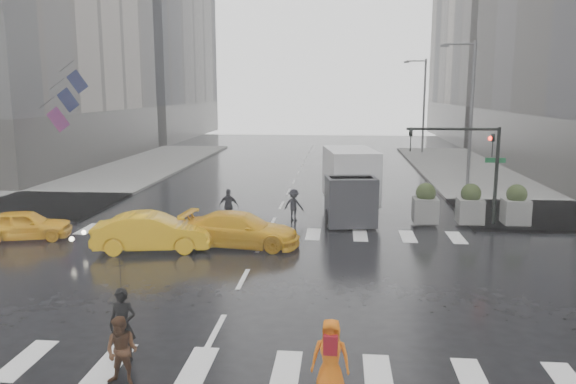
# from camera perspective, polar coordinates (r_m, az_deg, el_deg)

# --- Properties ---
(ground) EXTENTS (120.00, 120.00, 0.00)m
(ground) POSITION_cam_1_polar(r_m,az_deg,el_deg) (18.62, -4.59, -8.80)
(ground) COLOR black
(ground) RESTS_ON ground
(building_ne_far) EXTENTS (26.05, 26.05, 36.00)m
(building_ne_far) POSITION_cam_1_polar(r_m,az_deg,el_deg) (78.42, 25.78, 16.79)
(building_ne_far) COLOR #A49B8F
(building_ne_far) RESTS_ON ground
(road_markings) EXTENTS (18.00, 48.00, 0.01)m
(road_markings) POSITION_cam_1_polar(r_m,az_deg,el_deg) (18.62, -4.59, -8.78)
(road_markings) COLOR silver
(road_markings) RESTS_ON ground
(traffic_signal_pole) EXTENTS (4.45, 0.42, 4.50)m
(traffic_signal_pole) POSITION_cam_1_polar(r_m,az_deg,el_deg) (26.16, 18.41, 3.49)
(traffic_signal_pole) COLOR black
(traffic_signal_pole) RESTS_ON ground
(street_lamp_near) EXTENTS (2.15, 0.22, 9.00)m
(street_lamp_near) POSITION_cam_1_polar(r_m,az_deg,el_deg) (36.18, 17.94, 8.02)
(street_lamp_near) COLOR #59595B
(street_lamp_near) RESTS_ON ground
(street_lamp_far) EXTENTS (2.15, 0.22, 9.00)m
(street_lamp_far) POSITION_cam_1_polar(r_m,az_deg,el_deg) (55.87, 13.53, 8.87)
(street_lamp_far) COLOR #59595B
(street_lamp_far) RESTS_ON ground
(planter_west) EXTENTS (1.10, 1.10, 1.80)m
(planter_west) POSITION_cam_1_polar(r_m,az_deg,el_deg) (26.31, 13.78, -1.17)
(planter_west) COLOR slate
(planter_west) RESTS_ON ground
(planter_mid) EXTENTS (1.10, 1.10, 1.80)m
(planter_mid) POSITION_cam_1_polar(r_m,az_deg,el_deg) (26.68, 18.03, -1.23)
(planter_mid) COLOR slate
(planter_mid) RESTS_ON ground
(planter_east) EXTENTS (1.10, 1.10, 1.80)m
(planter_east) POSITION_cam_1_polar(r_m,az_deg,el_deg) (27.19, 22.15, -1.27)
(planter_east) COLOR slate
(planter_east) RESTS_ON ground
(flag_cluster) EXTENTS (2.87, 3.06, 4.69)m
(flag_cluster) POSITION_cam_1_polar(r_m,az_deg,el_deg) (40.17, -21.82, 8.95)
(flag_cluster) COLOR #59595B
(flag_cluster) RESTS_ON ground
(pedestrian_black) EXTENTS (0.98, 0.99, 2.43)m
(pedestrian_black) POSITION_cam_1_polar(r_m,az_deg,el_deg) (13.29, -16.61, -9.87)
(pedestrian_black) COLOR black
(pedestrian_black) RESTS_ON ground
(pedestrian_brown) EXTENTS (0.77, 0.63, 1.48)m
(pedestrian_brown) POSITION_cam_1_polar(r_m,az_deg,el_deg) (12.62, -16.53, -15.21)
(pedestrian_brown) COLOR #422717
(pedestrian_brown) RESTS_ON ground
(pedestrian_orange) EXTENTS (0.81, 0.55, 1.59)m
(pedestrian_orange) POSITION_cam_1_polar(r_m,az_deg,el_deg) (11.78, 4.34, -16.35)
(pedestrian_orange) COLOR orange
(pedestrian_orange) RESTS_ON ground
(pedestrian_far_a) EXTENTS (0.97, 0.63, 1.59)m
(pedestrian_far_a) POSITION_cam_1_polar(r_m,az_deg,el_deg) (26.14, -6.02, -1.42)
(pedestrian_far_a) COLOR black
(pedestrian_far_a) RESTS_ON ground
(pedestrian_far_b) EXTENTS (1.09, 0.81, 1.49)m
(pedestrian_far_b) POSITION_cam_1_polar(r_m,az_deg,el_deg) (26.48, 0.60, -1.32)
(pedestrian_far_b) COLOR black
(pedestrian_far_b) RESTS_ON ground
(taxi_front) EXTENTS (3.91, 2.39, 1.24)m
(taxi_front) POSITION_cam_1_polar(r_m,az_deg,el_deg) (25.54, -25.18, -3.04)
(taxi_front) COLOR #FAB20D
(taxi_front) RESTS_ON ground
(taxi_mid) EXTENTS (4.63, 2.28, 1.46)m
(taxi_mid) POSITION_cam_1_polar(r_m,az_deg,el_deg) (22.14, -13.59, -3.98)
(taxi_mid) COLOR #FAB20D
(taxi_mid) RESTS_ON ground
(taxi_rear) EXTENTS (4.29, 2.30, 1.35)m
(taxi_rear) POSITION_cam_1_polar(r_m,az_deg,el_deg) (22.20, -4.80, -3.83)
(taxi_rear) COLOR #FAB20D
(taxi_rear) RESTS_ON ground
(box_truck) EXTENTS (2.26, 6.04, 3.21)m
(box_truck) POSITION_cam_1_polar(r_m,az_deg,el_deg) (27.36, 6.35, 1.05)
(box_truck) COLOR silver
(box_truck) RESTS_ON ground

